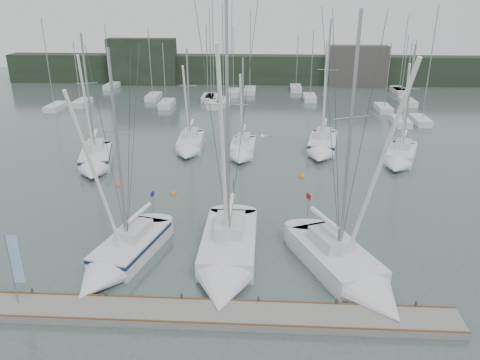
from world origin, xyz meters
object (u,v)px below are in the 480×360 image
at_px(sailboat_near_right, 353,275).
at_px(buoy_a, 173,194).
at_px(sailboat_near_center, 226,262).
at_px(sailboat_mid_a, 95,162).
at_px(sailboat_near_left, 118,259).
at_px(sailboat_mid_b, 189,147).
at_px(sailboat_mid_d, 322,148).
at_px(sailboat_mid_e, 399,159).
at_px(buoy_b, 302,177).
at_px(buoy_c, 120,186).
at_px(dock_banner, 14,263).
at_px(sailboat_mid_c, 242,152).

relative_size(sailboat_near_right, buoy_a, 28.39).
bearing_deg(sailboat_near_center, sailboat_mid_a, 129.45).
bearing_deg(sailboat_mid_a, sailboat_near_left, -81.34).
height_order(sailboat_mid_a, sailboat_mid_b, sailboat_mid_a).
relative_size(sailboat_mid_d, sailboat_mid_e, 1.17).
relative_size(buoy_b, buoy_c, 1.04).
bearing_deg(sailboat_mid_d, dock_banner, -113.96).
xyz_separation_m(sailboat_near_center, sailboat_mid_a, (-13.67, 16.65, 0.08)).
xyz_separation_m(sailboat_near_center, sailboat_mid_d, (7.91, 22.31, 0.07)).
distance_m(sailboat_mid_b, dock_banner, 26.80).
relative_size(sailboat_near_left, sailboat_mid_d, 0.97).
height_order(sailboat_mid_a, buoy_c, sailboat_mid_a).
height_order(sailboat_mid_c, buoy_a, sailboat_mid_c).
distance_m(sailboat_mid_c, sailboat_mid_d, 8.23).
relative_size(sailboat_mid_b, buoy_a, 20.07).
height_order(sailboat_near_center, buoy_b, sailboat_near_center).
bearing_deg(sailboat_near_center, sailboat_near_left, 179.86).
height_order(sailboat_mid_d, buoy_c, sailboat_mid_d).
relative_size(sailboat_mid_d, buoy_c, 24.14).
bearing_deg(sailboat_mid_c, buoy_c, -139.15).
height_order(sailboat_mid_b, sailboat_mid_e, sailboat_mid_e).
bearing_deg(buoy_a, sailboat_mid_d, 40.17).
bearing_deg(dock_banner, sailboat_mid_d, 58.66).
bearing_deg(sailboat_near_left, buoy_a, 98.07).
relative_size(sailboat_mid_c, sailboat_mid_e, 0.87).
relative_size(sailboat_mid_b, sailboat_mid_d, 0.80).
relative_size(sailboat_near_left, sailboat_mid_a, 1.04).
relative_size(sailboat_mid_e, buoy_a, 21.55).
xyz_separation_m(sailboat_mid_b, buoy_b, (11.14, -6.48, -0.56)).
bearing_deg(sailboat_mid_d, sailboat_near_center, -99.19).
bearing_deg(sailboat_near_left, buoy_c, 120.13).
height_order(buoy_b, dock_banner, dock_banner).
height_order(sailboat_mid_b, sailboat_mid_c, sailboat_mid_b).
relative_size(sailboat_near_right, buoy_c, 27.20).
height_order(sailboat_near_center, buoy_c, sailboat_near_center).
distance_m(sailboat_near_center, sailboat_mid_b, 22.82).
xyz_separation_m(sailboat_mid_a, sailboat_mid_b, (7.99, 5.45, -0.09)).
bearing_deg(sailboat_mid_a, dock_banner, -95.28).
distance_m(sailboat_mid_b, buoy_c, 10.47).
height_order(sailboat_mid_c, dock_banner, sailboat_mid_c).
bearing_deg(sailboat_mid_e, buoy_b, -137.49).
distance_m(sailboat_mid_d, sailboat_mid_e, 7.65).
relative_size(sailboat_near_left, buoy_c, 23.51).
bearing_deg(sailboat_near_left, sailboat_mid_c, 87.02).
xyz_separation_m(sailboat_near_left, sailboat_near_right, (13.65, -1.01, 0.03)).
distance_m(sailboat_near_right, buoy_b, 16.70).
bearing_deg(sailboat_near_right, sailboat_near_left, 152.24).
relative_size(sailboat_near_right, sailboat_mid_b, 1.41).
distance_m(sailboat_mid_d, buoy_b, 7.16).
bearing_deg(sailboat_mid_c, sailboat_mid_b, 167.61).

